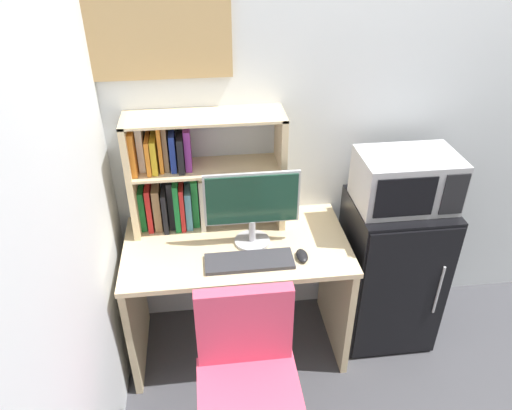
% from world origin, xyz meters
% --- Properties ---
extents(wall_back, '(6.40, 0.04, 2.60)m').
position_xyz_m(wall_back, '(0.40, 0.02, 1.30)').
color(wall_back, silver).
rests_on(wall_back, ground_plane).
extents(desk, '(1.18, 0.64, 0.76)m').
position_xyz_m(desk, '(-0.96, -0.32, 0.52)').
color(desk, beige).
rests_on(desk, ground_plane).
extents(hutch_bookshelf, '(0.81, 0.24, 0.64)m').
position_xyz_m(hutch_bookshelf, '(-1.21, -0.11, 1.07)').
color(hutch_bookshelf, beige).
rests_on(hutch_bookshelf, desk).
extents(monitor, '(0.48, 0.19, 0.41)m').
position_xyz_m(monitor, '(-0.88, -0.32, 0.99)').
color(monitor, '#B7B7BC').
rests_on(monitor, desk).
extents(keyboard, '(0.44, 0.15, 0.02)m').
position_xyz_m(keyboard, '(-0.91, -0.49, 0.77)').
color(keyboard, '#333338').
rests_on(keyboard, desk).
extents(computer_mouse, '(0.06, 0.11, 0.03)m').
position_xyz_m(computer_mouse, '(-0.64, -0.49, 0.77)').
color(computer_mouse, black).
rests_on(computer_mouse, desk).
extents(mini_fridge, '(0.51, 0.49, 0.92)m').
position_xyz_m(mini_fridge, '(-0.07, -0.29, 0.46)').
color(mini_fridge, black).
rests_on(mini_fridge, ground_plane).
extents(microwave, '(0.50, 0.34, 0.28)m').
position_xyz_m(microwave, '(-0.07, -0.29, 1.06)').
color(microwave, '#ADADB2').
rests_on(microwave, mini_fridge).
extents(desk_chair, '(0.50, 0.50, 0.93)m').
position_xyz_m(desk_chair, '(-0.98, -1.02, 0.42)').
color(desk_chair, black).
rests_on(desk_chair, ground_plane).
extents(wall_corkboard, '(0.80, 0.02, 0.45)m').
position_xyz_m(wall_corkboard, '(-1.33, -0.01, 1.77)').
color(wall_corkboard, tan).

